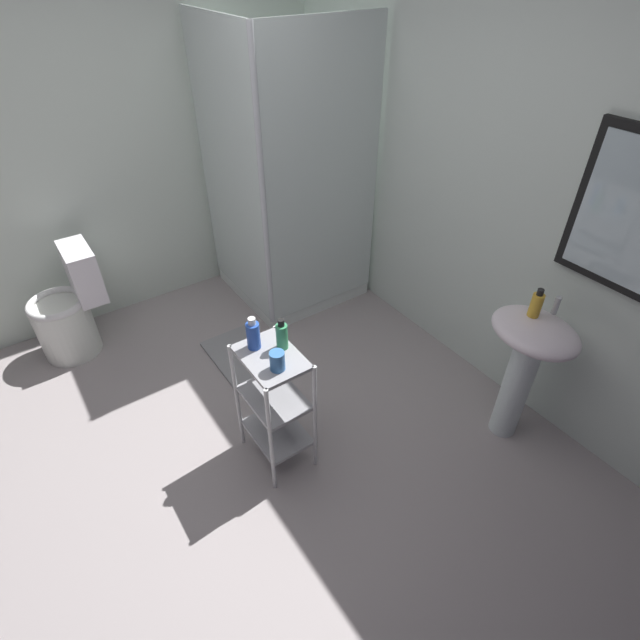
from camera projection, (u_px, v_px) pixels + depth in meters
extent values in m
cube|color=#9D9393|center=(218.00, 469.00, 2.69)|extent=(4.20, 4.20, 0.02)
cube|color=silver|center=(488.00, 177.00, 2.75)|extent=(4.20, 0.10, 2.50)
cube|color=black|center=(637.00, 216.00, 2.10)|extent=(0.56, 0.03, 0.72)
cube|color=silver|center=(635.00, 217.00, 2.10)|extent=(0.48, 0.01, 0.64)
cube|color=silver|center=(68.00, 149.00, 3.12)|extent=(0.10, 4.20, 2.50)
cube|color=white|center=(292.00, 280.00, 4.09)|extent=(0.90, 0.90, 0.10)
cube|color=silver|center=(230.00, 176.00, 3.28)|extent=(0.90, 0.02, 1.90)
cube|color=silver|center=(323.00, 183.00, 3.19)|extent=(0.02, 0.90, 1.90)
cylinder|color=silver|center=(263.00, 199.00, 2.99)|extent=(0.04, 0.04, 1.90)
cylinder|color=silver|center=(292.00, 275.00, 4.06)|extent=(0.08, 0.08, 0.00)
cylinder|color=white|center=(515.00, 388.00, 2.70)|extent=(0.15, 0.15, 0.68)
ellipsoid|color=white|center=(535.00, 332.00, 2.45)|extent=(0.46, 0.37, 0.13)
cylinder|color=silver|center=(556.00, 305.00, 2.44)|extent=(0.03, 0.03, 0.10)
cylinder|color=white|center=(66.00, 329.00, 3.34)|extent=(0.37, 0.37, 0.40)
torus|color=white|center=(56.00, 303.00, 3.21)|extent=(0.37, 0.37, 0.04)
cube|color=white|center=(82.00, 272.00, 3.20)|extent=(0.35, 0.17, 0.36)
cylinder|color=silver|center=(237.00, 398.00, 2.60)|extent=(0.02, 0.02, 0.74)
cylinder|color=silver|center=(271.00, 443.00, 2.37)|extent=(0.02, 0.02, 0.74)
cylinder|color=silver|center=(279.00, 378.00, 2.72)|extent=(0.02, 0.02, 0.74)
cylinder|color=silver|center=(315.00, 419.00, 2.49)|extent=(0.02, 0.02, 0.74)
cube|color=#99999E|center=(277.00, 432.00, 2.66)|extent=(0.36, 0.26, 0.02)
cube|color=#99999E|center=(274.00, 398.00, 2.50)|extent=(0.36, 0.26, 0.02)
cube|color=#99999E|center=(271.00, 357.00, 2.32)|extent=(0.36, 0.26, 0.02)
cylinder|color=gold|center=(536.00, 305.00, 2.41)|extent=(0.06, 0.06, 0.13)
cylinder|color=black|center=(540.00, 292.00, 2.37)|extent=(0.03, 0.03, 0.03)
cylinder|color=#36945C|center=(282.00, 337.00, 2.33)|extent=(0.06, 0.06, 0.13)
cylinder|color=black|center=(281.00, 323.00, 2.27)|extent=(0.03, 0.03, 0.04)
cylinder|color=#244CB1|center=(253.00, 336.00, 2.32)|extent=(0.07, 0.07, 0.14)
cylinder|color=white|center=(252.00, 321.00, 2.27)|extent=(0.04, 0.04, 0.03)
cylinder|color=#3870B2|center=(277.00, 361.00, 2.22)|extent=(0.07, 0.07, 0.10)
cube|color=gray|center=(244.00, 356.00, 3.40)|extent=(0.60, 0.40, 0.02)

